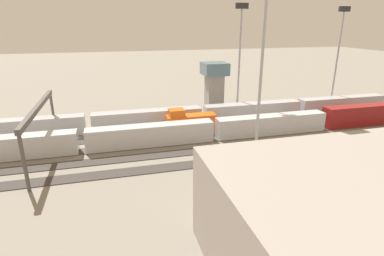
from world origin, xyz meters
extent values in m
plane|color=gray|center=(0.00, 0.00, 0.00)|extent=(400.00, 400.00, 0.00)
cube|color=#3D3833|center=(0.00, -10.00, 0.06)|extent=(140.00, 2.80, 0.12)
cube|color=#3D3833|center=(0.00, -5.00, 0.06)|extent=(140.00, 2.80, 0.12)
cube|color=#4C443D|center=(0.00, 0.00, 0.06)|extent=(140.00, 2.80, 0.12)
cube|color=#3D3833|center=(0.00, 5.00, 0.06)|extent=(140.00, 2.80, 0.12)
cube|color=#3D3833|center=(0.00, 10.00, 0.06)|extent=(140.00, 2.80, 0.12)
cube|color=maroon|center=(-41.86, 0.00, 2.32)|extent=(18.00, 3.00, 4.40)
cube|color=silver|center=(-20.16, 0.00, 2.02)|extent=(23.00, 3.00, 3.80)
cube|color=silver|center=(4.04, 0.00, 2.02)|extent=(23.00, 3.00, 3.80)
cube|color=silver|center=(28.24, 0.00, 2.02)|extent=(23.00, 3.00, 3.80)
cube|color=#B7BABF|center=(-45.02, -10.00, 2.02)|extent=(23.00, 3.00, 3.80)
cube|color=#B7BABF|center=(-20.82, -10.00, 2.02)|extent=(23.00, 3.00, 3.80)
cube|color=#B7BABF|center=(3.38, -10.00, 2.02)|extent=(23.00, 3.00, 3.80)
cube|color=#B7BABF|center=(27.58, -10.00, 2.02)|extent=(23.00, 3.00, 3.80)
cube|color=#D85914|center=(-4.79, -5.00, 1.92)|extent=(10.00, 3.00, 3.60)
cube|color=#D85914|center=(-1.79, -5.00, 4.42)|extent=(3.00, 2.70, 1.40)
cylinder|color=#9EA0A5|center=(-44.34, -13.08, 11.94)|extent=(0.44, 0.44, 23.87)
cube|color=#262628|center=(-44.34, -13.08, 24.47)|extent=(2.80, 0.70, 1.20)
cylinder|color=#9EA0A5|center=(-10.62, 12.52, 14.68)|extent=(0.44, 0.44, 29.35)
cylinder|color=#9EA0A5|center=(-18.19, -12.95, 12.12)|extent=(0.44, 0.44, 24.24)
cube|color=#262628|center=(-18.19, -12.95, 24.84)|extent=(2.80, 0.70, 1.20)
cylinder|color=#4C4742|center=(22.18, -12.10, 4.00)|extent=(0.50, 0.50, 8.00)
cylinder|color=#4C4742|center=(22.18, 12.10, 4.00)|extent=(0.50, 0.50, 8.00)
cube|color=#4C4742|center=(22.18, 0.00, 8.40)|extent=(0.70, 25.00, 0.80)
cube|color=gray|center=(-14.89, -20.38, 4.53)|extent=(4.00, 4.00, 9.06)
cube|color=slate|center=(-14.89, -20.38, 10.56)|extent=(6.00, 6.00, 3.00)
camera|label=1|loc=(10.40, 53.09, 21.46)|focal=28.94mm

